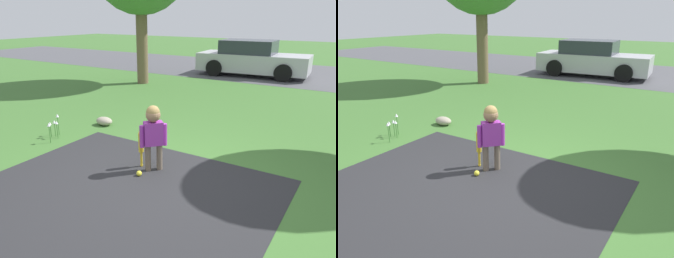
{
  "view_description": "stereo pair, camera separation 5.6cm",
  "coord_description": "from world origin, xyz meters",
  "views": [
    {
      "loc": [
        2.16,
        -3.47,
        2.19
      ],
      "look_at": [
        -0.39,
        0.59,
        0.54
      ],
      "focal_mm": 35.0,
      "sensor_mm": 36.0,
      "label": 1
    },
    {
      "loc": [
        2.21,
        -3.44,
        2.19
      ],
      "look_at": [
        -0.39,
        0.59,
        0.54
      ],
      "focal_mm": 35.0,
      "sensor_mm": 36.0,
      "label": 2
    }
  ],
  "objects": [
    {
      "name": "parked_car",
      "position": [
        -1.89,
        9.09,
        0.63
      ],
      "size": [
        4.23,
        2.01,
        1.34
      ],
      "rotation": [
        0.0,
        0.0,
        0.07
      ],
      "color": "#B7B7BC",
      "rests_on": "ground"
    },
    {
      "name": "flower_bed",
      "position": [
        -2.75,
        0.32,
        0.3
      ],
      "size": [
        0.29,
        0.43,
        0.43
      ],
      "color": "#38702D",
      "rests_on": "ground"
    },
    {
      "name": "child",
      "position": [
        -0.39,
        0.19,
        0.65
      ],
      "size": [
        0.3,
        0.32,
        1.0
      ],
      "rotation": [
        0.0,
        0.0,
        0.81
      ],
      "color": "#6B5B4C",
      "rests_on": "ground"
    },
    {
      "name": "ground_plane",
      "position": [
        0.0,
        0.0,
        0.0
      ],
      "size": [
        60.0,
        60.0,
        0.0
      ],
      "primitive_type": "plane",
      "color": "#3D6B2D"
    },
    {
      "name": "baseball_bat",
      "position": [
        -0.62,
        0.19,
        0.37
      ],
      "size": [
        0.08,
        0.08,
        0.58
      ],
      "color": "yellow",
      "rests_on": "ground"
    },
    {
      "name": "sports_ball",
      "position": [
        -0.46,
        -0.08,
        0.04
      ],
      "size": [
        0.08,
        0.08,
        0.08
      ],
      "color": "yellow",
      "rests_on": "ground"
    },
    {
      "name": "street_strip",
      "position": [
        0.0,
        10.46,
        0.0
      ],
      "size": [
        40.0,
        6.0,
        0.01
      ],
      "color": "#4C4C51",
      "rests_on": "ground"
    },
    {
      "name": "edging_rock",
      "position": [
        -2.5,
        1.41,
        0.09
      ],
      "size": [
        0.38,
        0.26,
        0.18
      ],
      "color": "#9E937F",
      "rests_on": "ground"
    }
  ]
}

